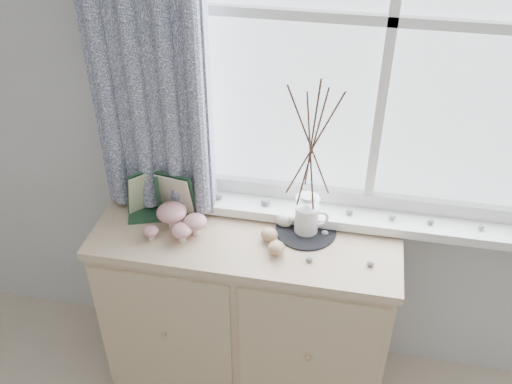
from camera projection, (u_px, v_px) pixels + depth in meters
sideboard at (247, 311)px, 2.46m from camera, size 1.20×0.45×0.85m
botanical_book at (157, 198)px, 2.23m from camera, size 0.33×0.22×0.22m
toadstool_cluster at (177, 220)px, 2.19m from camera, size 0.24×0.17×0.11m
wooden_eggs at (273, 241)px, 2.14m from camera, size 0.10×0.12×0.08m
songbird_figurine at (283, 219)px, 2.25m from camera, size 0.12×0.09×0.06m
crocheted_doily at (306, 230)px, 2.23m from camera, size 0.24×0.24×0.01m
twig_pitcher at (312, 143)px, 1.99m from camera, size 0.32×0.32×0.71m
sideboard_pebbles at (324, 244)px, 2.16m from camera, size 0.33×0.23×0.02m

